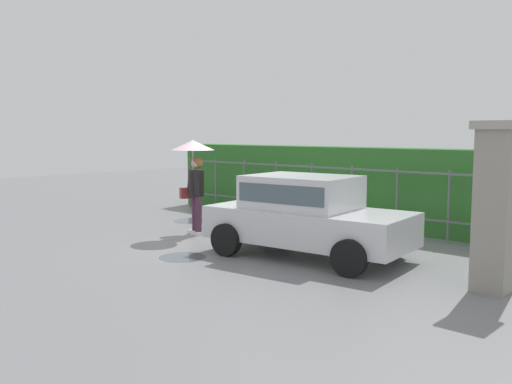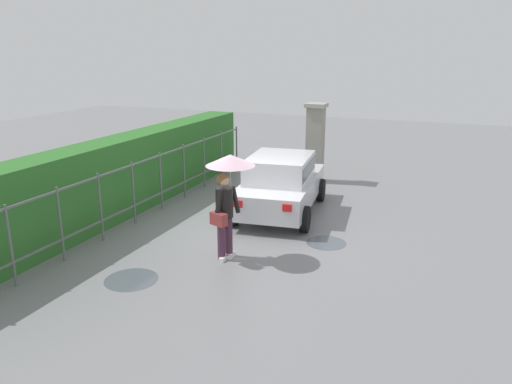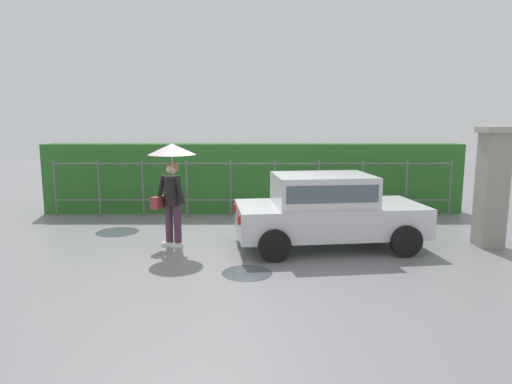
% 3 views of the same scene
% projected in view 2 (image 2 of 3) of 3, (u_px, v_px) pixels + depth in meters
% --- Properties ---
extents(ground_plane, '(40.00, 40.00, 0.00)m').
position_uv_depth(ground_plane, '(245.00, 232.00, 11.24)').
color(ground_plane, slate).
extents(car, '(3.89, 2.22, 1.48)m').
position_uv_depth(car, '(281.00, 182.00, 12.35)').
color(car, silver).
rests_on(car, ground).
extents(pedestrian, '(0.94, 0.94, 2.10)m').
position_uv_depth(pedestrian, '(227.00, 183.00, 9.39)').
color(pedestrian, '#47283D').
rests_on(pedestrian, ground).
extents(gate_pillar, '(0.60, 0.60, 2.42)m').
position_uv_depth(gate_pillar, '(315.00, 142.00, 15.21)').
color(gate_pillar, gray).
rests_on(gate_pillar, ground).
extents(fence_section, '(10.54, 0.05, 1.50)m').
position_uv_depth(fence_section, '(147.00, 184.00, 12.06)').
color(fence_section, '#59605B').
rests_on(fence_section, ground).
extents(hedge_row, '(11.49, 0.90, 1.90)m').
position_uv_depth(hedge_row, '(120.00, 176.00, 12.32)').
color(hedge_row, '#2D6B28').
rests_on(hedge_row, ground).
extents(puddle_near, '(0.86, 0.86, 0.00)m').
position_uv_depth(puddle_near, '(326.00, 243.00, 10.59)').
color(puddle_near, '#4C545B').
rests_on(puddle_near, ground).
extents(puddle_far, '(0.96, 0.96, 0.00)m').
position_uv_depth(puddle_far, '(131.00, 279.00, 8.91)').
color(puddle_far, '#4C545B').
rests_on(puddle_far, ground).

